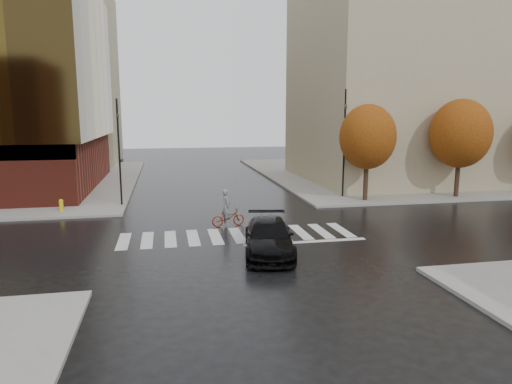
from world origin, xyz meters
TOP-DOWN VIEW (x-y plane):
  - ground at (0.00, 0.00)m, footprint 120.00×120.00m
  - sidewalk_ne at (21.00, 21.00)m, footprint 30.00×30.00m
  - crosswalk at (0.00, 0.50)m, footprint 12.00×3.00m
  - building_ne_tan at (17.00, 17.00)m, footprint 16.00×16.00m
  - building_nw_far at (-16.00, 37.00)m, footprint 14.00×12.00m
  - tree_ne_a at (10.00, 7.40)m, footprint 3.80×3.80m
  - tree_ne_b at (17.00, 7.40)m, footprint 4.20×4.20m
  - sedan at (0.87, -2.74)m, footprint 2.91×5.36m
  - cyclist at (-0.22, 2.50)m, footprint 1.89×0.93m
  - traffic_light_nw at (-6.30, 9.00)m, footprint 0.20×0.18m
  - traffic_light_ne at (9.00, 9.00)m, footprint 0.21×0.23m
  - fire_hydrant at (-9.74, 7.70)m, footprint 0.26×0.26m
  - manhole at (1.54, -0.05)m, footprint 0.72×0.72m

SIDE VIEW (x-z plane):
  - ground at x=0.00m, z-range 0.00..0.00m
  - crosswalk at x=0.00m, z-range 0.00..0.01m
  - manhole at x=1.54m, z-range 0.00..0.01m
  - sidewalk_ne at x=21.00m, z-range 0.00..0.15m
  - fire_hydrant at x=-9.74m, z-range 0.19..0.92m
  - cyclist at x=-0.22m, z-range -0.33..1.73m
  - sedan at x=0.87m, z-range 0.00..1.47m
  - traffic_light_nw at x=-6.30m, z-range 0.57..7.38m
  - tree_ne_a at x=10.00m, z-range 1.20..7.71m
  - traffic_light_ne at x=9.00m, z-range 0.70..8.25m
  - tree_ne_b at x=17.00m, z-range 1.17..8.07m
  - building_ne_tan at x=17.00m, z-range 0.15..18.15m
  - building_nw_far at x=-16.00m, z-range 0.15..20.15m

